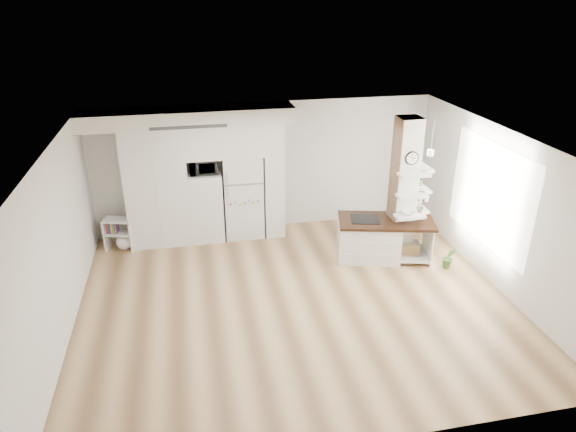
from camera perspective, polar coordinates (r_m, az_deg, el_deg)
name	(u,v)px	position (r m, az deg, el deg)	size (l,w,h in m)	color
floor	(295,301)	(8.64, 0.84, -9.40)	(7.00, 6.00, 0.01)	tan
room	(296,198)	(7.77, 0.92, 2.06)	(7.04, 6.04, 2.72)	white
cabinet_wall	(195,169)	(10.24, -10.34, 5.13)	(4.00, 0.71, 2.70)	white
refrigerator	(243,195)	(10.52, -5.06, 2.30)	(0.78, 0.69, 1.75)	white
column	(409,190)	(9.69, 13.31, 2.79)	(0.69, 0.90, 2.70)	silver
window	(490,195)	(9.48, 21.51, 2.19)	(2.40, 2.40, 0.00)	white
pendant_light	(399,170)	(8.32, 12.26, 4.97)	(0.12, 0.12, 0.10)	white
kitchen_island	(375,237)	(9.88, 9.59, -2.36)	(1.91, 1.23, 1.36)	white
bookshelf	(121,236)	(10.62, -18.06, -2.12)	(0.61, 0.44, 0.65)	white
floor_plant_a	(449,258)	(9.92, 17.44, -4.46)	(0.23, 0.19, 0.42)	#3A6C2B
floor_plant_b	(393,231)	(10.65, 11.64, -1.67)	(0.25, 0.25, 0.45)	#3A6C2B
microwave	(203,166)	(10.18, -9.38, 5.47)	(0.54, 0.37, 0.30)	#2D2D2D
shelf_plant	(419,177)	(9.88, 14.35, 4.17)	(0.27, 0.23, 0.30)	#3A6C2B
decor_bowl	(408,213)	(9.60, 13.24, 0.31)	(0.22, 0.22, 0.05)	white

